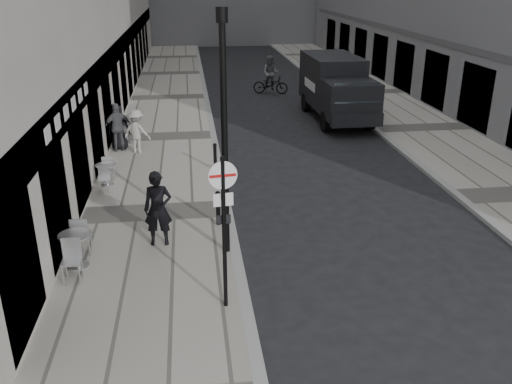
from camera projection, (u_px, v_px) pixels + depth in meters
sidewalk at (165, 138)px, 22.20m from camera, size 4.00×60.00×0.12m
far_sidewalk at (421, 129)px, 23.47m from camera, size 4.00×60.00×0.12m
walking_man at (158, 209)px, 13.02m from camera, size 0.69×0.46×1.86m
sign_post at (224, 214)px, 10.12m from camera, size 0.54×0.13×3.14m
lamppost at (224, 125)px, 11.87m from camera, size 0.25×0.25×5.57m
bollard_near at (215, 157)px, 18.25m from camera, size 0.12×0.12×0.86m
bollard_far at (218, 209)px, 14.22m from camera, size 0.12×0.12×0.89m
panel_van at (336, 85)px, 24.68m from camera, size 2.32×6.01×2.81m
cyclist at (271, 79)px, 30.27m from camera, size 2.07×1.23×2.11m
pedestrian_a at (118, 127)px, 20.03m from camera, size 1.15×0.81×1.81m
pedestrian_b at (137, 131)px, 19.85m from camera, size 1.20×0.98×1.62m
pedestrian_c at (118, 128)px, 20.22m from camera, size 0.86×0.60×1.69m
cafe_table_near at (77, 247)px, 12.14m from camera, size 0.74×1.68×0.96m
cafe_table_mid at (106, 173)px, 16.87m from camera, size 0.63×1.43×0.81m
cafe_table_far at (126, 128)px, 21.68m from camera, size 0.67×1.50×0.86m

